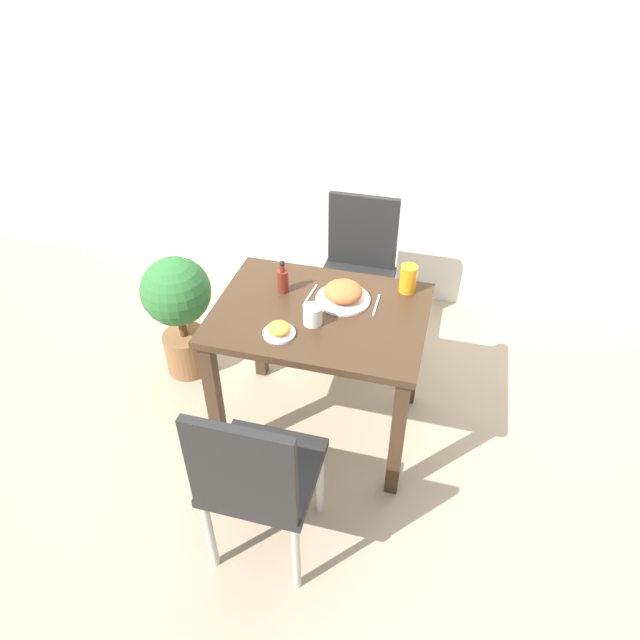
{
  "coord_description": "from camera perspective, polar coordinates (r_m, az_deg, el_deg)",
  "views": [
    {
      "loc": [
        0.52,
        -1.97,
        2.29
      ],
      "look_at": [
        0.0,
        0.0,
        0.7
      ],
      "focal_mm": 32.0,
      "sensor_mm": 36.0,
      "label": 1
    }
  ],
  "objects": [
    {
      "name": "dining_table",
      "position": [
        2.64,
        0.0,
        -1.36
      ],
      "size": [
        0.96,
        0.7,
        0.75
      ],
      "color": "#3D2819",
      "rests_on": "ground_plane"
    },
    {
      "name": "potted_plant_left",
      "position": [
        3.18,
        -13.95,
        1.37
      ],
      "size": [
        0.37,
        0.37,
        0.74
      ],
      "color": "brown",
      "rests_on": "ground_plane"
    },
    {
      "name": "ground_plane",
      "position": [
        3.07,
        0.0,
        -10.33
      ],
      "size": [
        16.0,
        16.0,
        0.0
      ],
      "primitive_type": "plane",
      "color": "tan"
    },
    {
      "name": "sauce_bottle",
      "position": [
        2.65,
        -3.74,
        4.04
      ],
      "size": [
        0.05,
        0.05,
        0.17
      ],
      "color": "maroon",
      "rests_on": "dining_table"
    },
    {
      "name": "chair_near",
      "position": [
        2.22,
        -6.43,
        -15.32
      ],
      "size": [
        0.42,
        0.42,
        0.91
      ],
      "rotation": [
        0.0,
        0.0,
        3.14
      ],
      "color": "black",
      "rests_on": "ground_plane"
    },
    {
      "name": "spoon_utensil",
      "position": [
        2.6,
        5.66,
        1.52
      ],
      "size": [
        0.01,
        0.16,
        0.0
      ],
      "rotation": [
        0.0,
        0.0,
        1.57
      ],
      "color": "silver",
      "rests_on": "dining_table"
    },
    {
      "name": "fork_utensil",
      "position": [
        2.66,
        -0.97,
        2.55
      ],
      "size": [
        0.03,
        0.17,
        0.0
      ],
      "rotation": [
        0.0,
        0.0,
        1.48
      ],
      "color": "silver",
      "rests_on": "dining_table"
    },
    {
      "name": "food_plate",
      "position": [
        2.6,
        2.33,
        2.7
      ],
      "size": [
        0.25,
        0.25,
        0.09
      ],
      "color": "white",
      "rests_on": "dining_table"
    },
    {
      "name": "wall_back",
      "position": [
        3.47,
        5.99,
        21.21
      ],
      "size": [
        8.0,
        0.05,
        2.6
      ],
      "color": "white",
      "rests_on": "ground_plane"
    },
    {
      "name": "side_plate",
      "position": [
        2.42,
        -4.12,
        -1.0
      ],
      "size": [
        0.14,
        0.14,
        0.05
      ],
      "color": "white",
      "rests_on": "dining_table"
    },
    {
      "name": "drink_cup",
      "position": [
        2.46,
        -0.73,
        0.5
      ],
      "size": [
        0.08,
        0.08,
        0.09
      ],
      "color": "silver",
      "rests_on": "dining_table"
    },
    {
      "name": "chair_far",
      "position": [
        3.29,
        3.78,
        5.3
      ],
      "size": [
        0.42,
        0.42,
        0.91
      ],
      "color": "black",
      "rests_on": "ground_plane"
    },
    {
      "name": "juice_glass",
      "position": [
        2.68,
        8.81,
        4.1
      ],
      "size": [
        0.08,
        0.08,
        0.13
      ],
      "color": "orange",
      "rests_on": "dining_table"
    }
  ]
}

